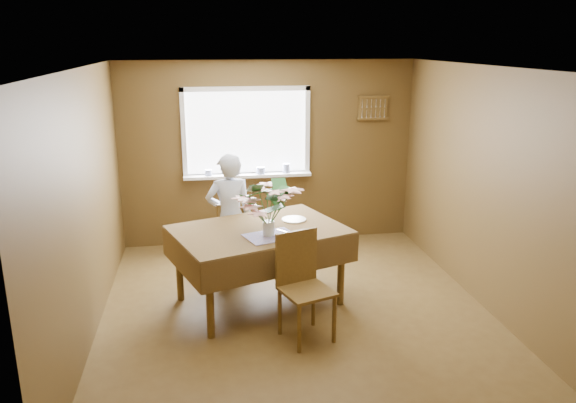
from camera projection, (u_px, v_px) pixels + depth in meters
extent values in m
plane|color=brown|center=(296.00, 312.00, 5.88)|extent=(4.50, 4.50, 0.00)
plane|color=white|center=(297.00, 67.00, 5.19)|extent=(4.50, 4.50, 0.00)
plane|color=brown|center=(269.00, 154.00, 7.67)|extent=(4.00, 0.00, 4.00)
plane|color=brown|center=(360.00, 296.00, 3.40)|extent=(4.00, 0.00, 4.00)
plane|color=brown|center=(86.00, 206.00, 5.24)|extent=(0.00, 4.50, 4.50)
plane|color=brown|center=(486.00, 189.00, 5.84)|extent=(0.00, 4.50, 4.50)
cube|color=white|center=(246.00, 133.00, 7.53)|extent=(1.60, 0.01, 1.10)
cube|color=white|center=(246.00, 89.00, 7.36)|extent=(1.72, 0.06, 0.06)
cube|color=white|center=(247.00, 175.00, 7.68)|extent=(1.72, 0.06, 0.06)
cube|color=white|center=(184.00, 134.00, 7.39)|extent=(0.06, 0.06, 1.22)
cube|color=white|center=(307.00, 131.00, 7.64)|extent=(0.06, 0.06, 1.22)
cube|color=white|center=(248.00, 175.00, 7.61)|extent=(1.72, 0.20, 0.04)
cylinder|color=white|center=(208.00, 173.00, 7.49)|extent=(0.09, 0.09, 0.08)
cylinder|color=white|center=(235.00, 170.00, 7.54)|extent=(0.11, 0.11, 0.12)
cylinder|color=white|center=(261.00, 170.00, 7.60)|extent=(0.12, 0.12, 0.09)
cylinder|color=white|center=(286.00, 168.00, 7.64)|extent=(0.10, 0.10, 0.13)
cube|color=brown|center=(373.00, 108.00, 7.70)|extent=(0.40, 0.03, 0.30)
cube|color=brown|center=(374.00, 97.00, 7.65)|extent=(0.44, 0.04, 0.03)
cube|color=brown|center=(373.00, 119.00, 7.73)|extent=(0.44, 0.04, 0.03)
cylinder|color=brown|center=(210.00, 300.00, 5.28)|extent=(0.08, 0.08, 0.79)
cylinder|color=brown|center=(341.00, 270.00, 5.95)|extent=(0.08, 0.08, 0.79)
cylinder|color=brown|center=(179.00, 266.00, 6.06)|extent=(0.08, 0.08, 0.79)
cylinder|color=brown|center=(298.00, 243.00, 6.74)|extent=(0.08, 0.08, 0.79)
cube|color=brown|center=(259.00, 232.00, 5.89)|extent=(1.93, 1.59, 0.04)
cube|color=#473319|center=(259.00, 229.00, 5.88)|extent=(2.01, 1.68, 0.01)
cube|color=#473319|center=(285.00, 262.00, 5.43)|extent=(1.63, 0.59, 0.31)
cube|color=#473319|center=(237.00, 228.00, 6.42)|extent=(1.63, 0.59, 0.31)
cube|color=#473319|center=(180.00, 258.00, 5.53)|extent=(0.40, 1.11, 0.31)
cube|color=#473319|center=(328.00, 231.00, 6.32)|extent=(0.40, 1.11, 0.31)
cube|color=#4865CC|center=(271.00, 236.00, 5.65)|extent=(0.59, 0.51, 0.01)
cylinder|color=brown|center=(233.00, 247.00, 7.14)|extent=(0.04, 0.04, 0.42)
cylinder|color=brown|center=(209.00, 252.00, 6.97)|extent=(0.04, 0.04, 0.42)
cylinder|color=brown|center=(245.00, 255.00, 6.87)|extent=(0.04, 0.04, 0.42)
cylinder|color=brown|center=(221.00, 261.00, 6.70)|extent=(0.04, 0.04, 0.42)
cube|color=brown|center=(226.00, 236.00, 6.86)|extent=(0.51, 0.51, 0.03)
cube|color=brown|center=(233.00, 221.00, 6.65)|extent=(0.37, 0.18, 0.46)
cylinder|color=brown|center=(299.00, 329.00, 5.06)|extent=(0.04, 0.04, 0.47)
cylinder|color=brown|center=(334.00, 319.00, 5.23)|extent=(0.04, 0.04, 0.47)
cylinder|color=brown|center=(280.00, 312.00, 5.38)|extent=(0.04, 0.04, 0.47)
cylinder|color=brown|center=(313.00, 303.00, 5.55)|extent=(0.04, 0.04, 0.47)
cube|color=brown|center=(307.00, 291.00, 5.23)|extent=(0.56, 0.56, 0.03)
cube|color=brown|center=(296.00, 257.00, 5.33)|extent=(0.42, 0.18, 0.52)
imported|color=white|center=(230.00, 216.00, 6.58)|extent=(0.59, 0.42, 1.51)
cylinder|color=white|center=(269.00, 228.00, 5.65)|extent=(0.12, 0.12, 0.16)
cylinder|color=#33662D|center=(269.00, 217.00, 5.62)|extent=(0.07, 0.07, 0.11)
cylinder|color=white|center=(294.00, 219.00, 6.16)|extent=(0.33, 0.33, 0.01)
cube|color=silver|center=(285.00, 232.00, 5.76)|extent=(0.16, 0.19, 0.00)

